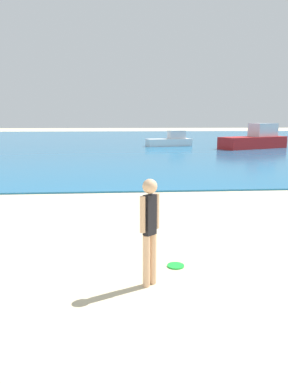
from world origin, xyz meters
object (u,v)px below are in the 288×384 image
at_px(frisbee, 176,266).
at_px(boat_far, 170,141).
at_px(boat_near, 255,140).
at_px(person_standing, 150,226).

height_order(frisbee, boat_far, boat_far).
height_order(frisbee, boat_near, boat_near).
relative_size(person_standing, frisbee, 5.64).
bearing_deg(frisbee, person_standing, -128.00).
bearing_deg(person_standing, boat_far, -140.19).
xyz_separation_m(boat_near, boat_far, (-6.71, 3.05, -0.23)).
relative_size(boat_near, boat_far, 1.48).
height_order(boat_near, boat_far, boat_near).
height_order(person_standing, boat_near, boat_near).
bearing_deg(boat_far, boat_near, 143.31).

